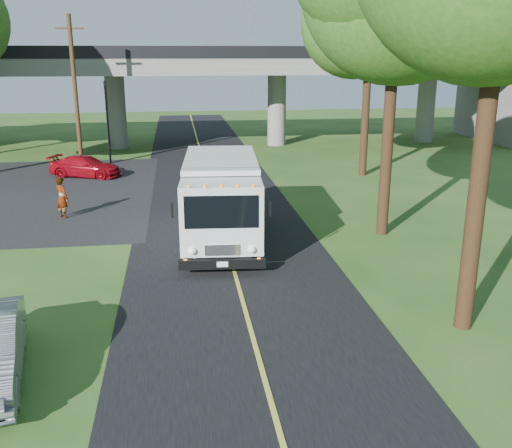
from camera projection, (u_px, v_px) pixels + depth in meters
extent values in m
plane|color=#294D1B|center=(259.00, 361.00, 13.18)|extent=(120.00, 120.00, 0.00)
cube|color=black|center=(223.00, 232.00, 22.67)|extent=(7.00, 90.00, 0.02)
cube|color=gold|center=(223.00, 232.00, 22.66)|extent=(0.12, 90.00, 0.01)
cube|color=slate|center=(197.00, 65.00, 41.81)|extent=(50.00, 9.00, 1.20)
cube|color=black|center=(199.00, 52.00, 37.38)|extent=(50.00, 0.25, 0.80)
cube|color=black|center=(194.00, 52.00, 45.72)|extent=(50.00, 0.25, 0.80)
cube|color=slate|center=(508.00, 103.00, 45.99)|extent=(4.00, 10.00, 6.00)
cylinder|color=slate|center=(116.00, 112.00, 41.96)|extent=(1.40, 1.40, 5.40)
cylinder|color=slate|center=(277.00, 110.00, 43.55)|extent=(1.40, 1.40, 5.40)
cylinder|color=slate|center=(426.00, 108.00, 45.15)|extent=(1.40, 1.40, 5.40)
cylinder|color=black|center=(108.00, 122.00, 36.30)|extent=(0.14, 0.14, 5.20)
imported|color=black|center=(105.00, 90.00, 35.72)|extent=(0.18, 0.22, 1.10)
cylinder|color=#472D19|center=(76.00, 94.00, 33.66)|extent=(0.26, 0.26, 9.00)
cube|color=#472D19|center=(70.00, 28.00, 32.59)|extent=(1.60, 0.10, 0.10)
cylinder|color=#382314|center=(477.00, 196.00, 13.85)|extent=(0.44, 0.44, 7.00)
cylinder|color=#382314|center=(388.00, 136.00, 21.43)|extent=(0.44, 0.44, 7.70)
cylinder|color=#382314|center=(365.00, 118.00, 32.39)|extent=(0.44, 0.44, 6.65)
sphere|color=#245516|center=(370.00, 27.00, 30.99)|extent=(5.58, 5.58, 5.58)
sphere|color=#245516|center=(382.00, 21.00, 30.59)|extent=(4.96, 4.96, 4.96)
cube|color=silver|center=(221.00, 188.00, 22.01)|extent=(3.02, 5.06, 2.49)
cube|color=silver|center=(221.00, 214.00, 18.76)|extent=(2.80, 2.19, 2.27)
cube|color=black|center=(221.00, 212.00, 17.72)|extent=(2.33, 0.26, 1.05)
cube|color=black|center=(222.00, 264.00, 18.10)|extent=(2.78, 0.41, 0.31)
cube|color=silver|center=(222.00, 229.00, 22.02)|extent=(3.14, 6.61, 0.20)
cylinder|color=black|center=(189.00, 249.00, 19.26)|extent=(0.38, 1.02, 1.00)
cylinder|color=black|center=(255.00, 247.00, 19.40)|extent=(0.38, 1.02, 1.00)
cylinder|color=black|center=(194.00, 212.00, 23.71)|extent=(0.38, 1.02, 1.00)
cylinder|color=black|center=(248.00, 211.00, 23.84)|extent=(0.38, 1.02, 1.00)
imported|color=maroon|center=(86.00, 166.00, 32.72)|extent=(4.44, 2.96, 1.20)
imported|color=gray|center=(62.00, 198.00, 24.44)|extent=(0.76, 0.76, 1.79)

